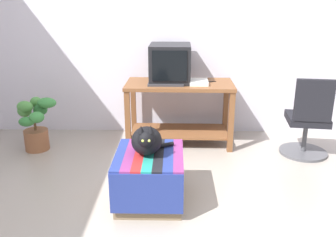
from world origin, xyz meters
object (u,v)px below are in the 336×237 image
Objects in this scene: desk at (179,103)px; keyboard at (166,84)px; ottoman_with_blanket at (149,177)px; book at (199,82)px; cat at (147,140)px; potted_plant at (36,124)px; tv_monitor at (170,63)px; office_chair at (308,123)px.

keyboard is (-0.16, -0.13, 0.25)m from desk.
desk is at bearing 78.90° from ottoman_with_blanket.
keyboard is 1.45× the size of book.
desk is 0.34m from book.
cat is at bearing 159.57° from ottoman_with_blanket.
book is 1.92m from potted_plant.
cat reaches higher than potted_plant.
ottoman_with_blanket is (-0.11, -1.21, -0.53)m from keyboard.
potted_plant is (-1.37, 1.08, 0.09)m from ottoman_with_blanket.
tv_monitor reaches higher than keyboard.
book is 1.40m from cat.
ottoman_with_blanket is 1.93m from office_chair.
cat is 1.94m from office_chair.
keyboard is at bearing -165.50° from book.
tv_monitor reaches higher than desk.
book is at bearing 13.63° from keyboard.
book reaches higher than desk.
tv_monitor is 1.42× the size of cat.
desk is 4.50× the size of book.
tv_monitor is at bearing 12.44° from potted_plant.
tv_monitor is 1.91× the size of book.
keyboard reaches higher than desk.
keyboard is 0.45× the size of office_chair.
cat is at bearing -96.11° from tv_monitor.
cat is 0.61× the size of potted_plant.
keyboard is at bearing 84.90° from ottoman_with_blanket.
keyboard is 0.59× the size of ottoman_with_blanket.
office_chair reaches higher than keyboard.
potted_plant is at bearing 5.23° from office_chair.
book is (0.33, -0.12, -0.19)m from tv_monitor.
tv_monitor reaches higher than potted_plant.
desk is 1.44m from office_chair.
ottoman_with_blanket is (-0.26, -1.34, -0.28)m from desk.
keyboard is at bearing -1.30° from office_chair.
office_chair is (1.55, -0.23, -0.36)m from keyboard.
desk is at bearing 41.36° from keyboard.
desk reaches higher than ottoman_with_blanket.
office_chair is (1.39, -0.36, -0.11)m from desk.
keyboard is 0.38m from book.
potted_plant is at bearing 138.16° from cat.
desk is 2.36× the size of tv_monitor.
ottoman_with_blanket is 1.11× the size of potted_plant.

